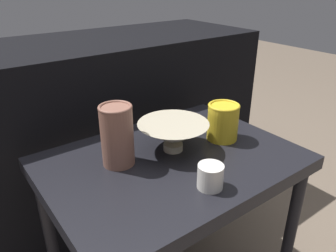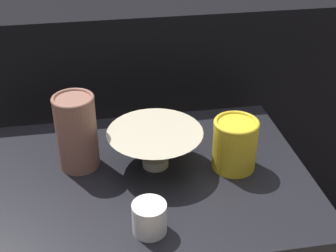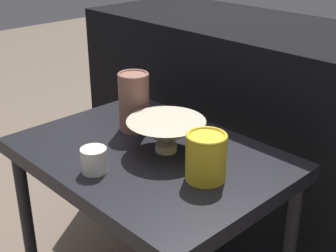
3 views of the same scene
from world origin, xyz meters
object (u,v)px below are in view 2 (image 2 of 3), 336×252
bowl (155,145)px  cup (149,218)px  vase_textured_left (77,131)px  vase_colorful_right (234,143)px

bowl → cup: size_ratio=3.24×
vase_textured_left → vase_colorful_right: 0.33m
bowl → cup: 0.20m
bowl → vase_textured_left: (-0.16, 0.03, 0.03)m
vase_textured_left → vase_colorful_right: size_ratio=1.47×
vase_textured_left → vase_colorful_right: vase_textured_left is taller
bowl → vase_textured_left: 0.17m
bowl → vase_colorful_right: (0.16, -0.03, 0.01)m
vase_colorful_right → cup: size_ratio=1.82×
bowl → vase_colorful_right: vase_colorful_right is taller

